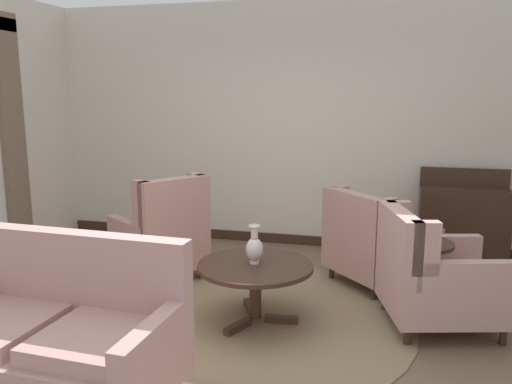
% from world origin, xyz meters
% --- Properties ---
extents(ground, '(8.62, 8.62, 0.00)m').
position_xyz_m(ground, '(0.00, 0.00, 0.00)').
color(ground, brown).
extents(wall_back, '(6.32, 0.08, 2.97)m').
position_xyz_m(wall_back, '(0.00, 2.62, 1.49)').
color(wall_back, silver).
rests_on(wall_back, ground).
extents(baseboard_back, '(6.16, 0.03, 0.12)m').
position_xyz_m(baseboard_back, '(0.00, 2.57, 0.06)').
color(baseboard_back, '#382319').
rests_on(baseboard_back, ground).
extents(area_rug, '(2.91, 2.91, 0.01)m').
position_xyz_m(area_rug, '(0.00, 0.30, 0.01)').
color(area_rug, '#847051').
rests_on(area_rug, ground).
extents(coffee_table, '(0.95, 0.95, 0.51)m').
position_xyz_m(coffee_table, '(0.14, 0.25, 0.43)').
color(coffee_table, '#382319').
rests_on(coffee_table, ground).
extents(porcelain_vase, '(0.14, 0.14, 0.32)m').
position_xyz_m(porcelain_vase, '(0.13, 0.26, 0.64)').
color(porcelain_vase, beige).
rests_on(porcelain_vase, coffee_table).
extents(settee, '(1.57, 0.89, 1.00)m').
position_xyz_m(settee, '(-0.78, -1.10, 0.41)').
color(settee, tan).
rests_on(settee, ground).
extents(armchair_foreground_right, '(1.19, 1.18, 0.96)m').
position_xyz_m(armchair_foreground_right, '(1.06, 1.39, 0.41)').
color(armchair_foreground_right, tan).
rests_on(armchair_foreground_right, ground).
extents(armchair_far_left, '(1.07, 1.01, 0.97)m').
position_xyz_m(armchair_far_left, '(1.55, 0.53, 0.42)').
color(armchair_far_left, tan).
rests_on(armchair_far_left, ground).
extents(armchair_back_corner, '(1.10, 1.07, 1.08)m').
position_xyz_m(armchair_back_corner, '(-1.02, 1.00, 0.45)').
color(armchair_back_corner, tan).
rests_on(armchair_back_corner, ground).
extents(side_table, '(0.54, 0.54, 0.69)m').
position_xyz_m(side_table, '(1.44, 0.59, 0.42)').
color(side_table, '#382319').
rests_on(side_table, ground).
extents(sideboard, '(0.95, 0.34, 1.06)m').
position_xyz_m(sideboard, '(2.00, 2.33, 0.49)').
color(sideboard, '#382319').
rests_on(sideboard, ground).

